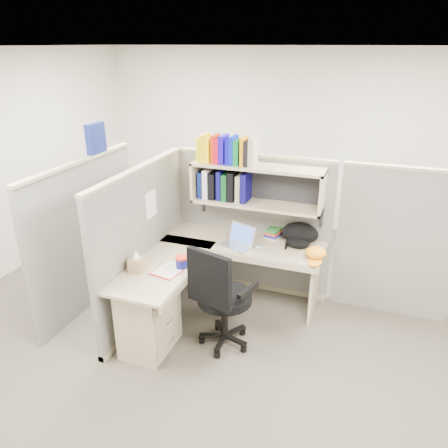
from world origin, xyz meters
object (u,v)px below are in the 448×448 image
at_px(desk, 176,298).
at_px(laptop, 236,237).
at_px(task_chair, 222,313).
at_px(backpack, 299,235).
at_px(snack_canister, 182,262).

relative_size(desk, laptop, 5.48).
distance_m(laptop, task_chair, 0.86).
distance_m(backpack, task_chair, 1.21).
relative_size(laptop, task_chair, 0.29).
height_order(backpack, task_chair, task_chair).
relative_size(laptop, snack_canister, 2.74).
bearing_deg(snack_canister, backpack, 42.68).
height_order(laptop, backpack, backpack).
xyz_separation_m(desk, task_chair, (0.48, -0.01, -0.06)).
bearing_deg(desk, snack_canister, 73.69).
relative_size(laptop, backpack, 0.81).
bearing_deg(task_chair, laptop, 98.26).
distance_m(backpack, snack_canister, 1.31).
distance_m(desk, laptop, 0.90).
height_order(desk, task_chair, task_chair).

